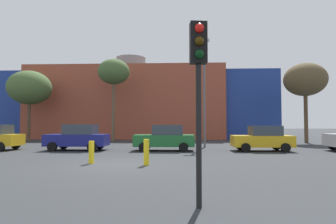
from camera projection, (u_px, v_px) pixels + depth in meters
name	position (u px, v px, depth m)	size (l,w,h in m)	color
ground_plane	(115.00, 165.00, 12.18)	(200.00, 200.00, 0.00)	#2D3033
building_backdrop	(131.00, 105.00, 37.82)	(36.50, 11.63, 10.78)	#9E4733
parked_car_1	(78.00, 137.00, 18.86)	(4.05, 1.99, 1.76)	navy
parked_car_2	(165.00, 138.00, 18.61)	(3.97, 1.95, 1.72)	#1E662D
parked_car_3	(262.00, 138.00, 18.34)	(3.83, 1.88, 1.66)	gold
traffic_light_near_right	(199.00, 70.00, 5.99)	(0.38, 0.38, 3.97)	black
bare_tree_0	(30.00, 88.00, 29.60)	(4.47, 4.47, 7.42)	brown
bare_tree_1	(114.00, 73.00, 29.17)	(3.30, 3.30, 8.57)	brown
bare_tree_2	(305.00, 80.00, 26.39)	(3.90, 3.90, 7.54)	brown
bollard_yellow_0	(146.00, 152.00, 12.05)	(0.24, 0.24, 1.11)	yellow
bollard_yellow_1	(91.00, 152.00, 12.54)	(0.24, 0.24, 1.01)	yellow
street_lamp	(204.00, 86.00, 21.61)	(0.80, 0.24, 8.42)	#59595E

